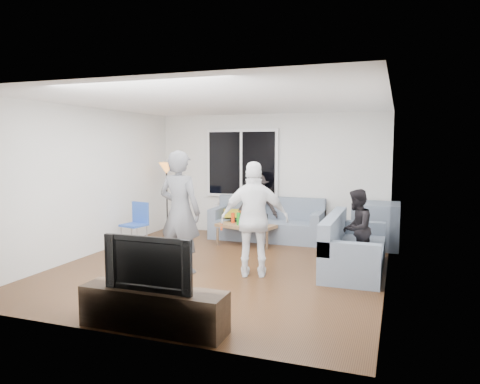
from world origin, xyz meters
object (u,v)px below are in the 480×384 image
at_px(sofa_right_section, 355,243).
at_px(spectator_back, 257,206).
at_px(coffee_table, 246,234).
at_px(player_right, 255,219).
at_px(sofa_back_section, 267,219).
at_px(spectator_right, 356,229).
at_px(side_chair, 134,226).
at_px(television, 152,262).
at_px(floor_lamp, 167,199).
at_px(tv_console, 153,309).
at_px(player_left, 180,212).

height_order(sofa_right_section, spectator_back, spectator_back).
height_order(coffee_table, player_right, player_right).
bearing_deg(sofa_back_section, spectator_right, -39.11).
bearing_deg(sofa_right_section, sofa_back_section, 48.27).
height_order(coffee_table, side_chair, side_chair).
relative_size(sofa_right_section, player_right, 1.17).
bearing_deg(television, floor_lamp, 117.12).
relative_size(side_chair, floor_lamp, 0.55).
distance_m(floor_lamp, spectator_back, 1.94).
bearing_deg(television, spectator_back, 94.43).
distance_m(sofa_right_section, television, 3.55).
bearing_deg(floor_lamp, sofa_right_section, -19.12).
relative_size(spectator_right, tv_console, 0.78).
relative_size(player_right, television, 1.71).
bearing_deg(coffee_table, side_chair, -152.14).
xyz_separation_m(floor_lamp, player_right, (2.70, -2.26, 0.07)).
height_order(floor_lamp, player_right, player_right).
bearing_deg(sofa_right_section, floor_lamp, 70.88).
distance_m(player_left, television, 2.15).
xyz_separation_m(sofa_back_section, player_left, (-0.57, -2.75, 0.51)).
bearing_deg(player_left, player_right, -166.20).
relative_size(sofa_right_section, floor_lamp, 1.28).
xyz_separation_m(sofa_right_section, floor_lamp, (-4.07, 1.41, 0.36)).
bearing_deg(spectator_right, coffee_table, -103.57).
bearing_deg(player_right, sofa_right_section, -165.05).
height_order(sofa_right_section, tv_console, sofa_right_section).
distance_m(sofa_back_section, spectator_back, 0.34).
distance_m(side_chair, floor_lamp, 1.34).
relative_size(sofa_right_section, spectator_back, 1.48).
distance_m(coffee_table, player_left, 2.30).
height_order(player_left, player_right, player_left).
xyz_separation_m(coffee_table, tv_console, (0.39, -4.17, 0.02)).
relative_size(player_left, tv_console, 1.16).
height_order(side_chair, floor_lamp, floor_lamp).
distance_m(sofa_right_section, player_left, 2.75).
bearing_deg(sofa_back_section, floor_lamp, -171.73).
bearing_deg(television, sofa_right_section, 59.63).
xyz_separation_m(coffee_table, spectator_right, (2.18, -0.97, 0.43)).
bearing_deg(sofa_right_section, television, 149.63).
xyz_separation_m(player_right, spectator_right, (1.37, 1.00, -0.23)).
distance_m(coffee_table, television, 4.22).
xyz_separation_m(spectator_right, spectator_back, (-2.16, 1.60, 0.05)).
distance_m(sofa_back_section, sofa_right_section, 2.59).
relative_size(player_left, player_right, 1.09).
bearing_deg(side_chair, spectator_back, 52.37).
bearing_deg(spectator_back, sofa_back_section, -21.32).
distance_m(floor_lamp, player_left, 2.91).
xyz_separation_m(sofa_right_section, side_chair, (-4.07, 0.12, 0.01)).
height_order(sofa_back_section, sofa_right_section, same).
height_order(coffee_table, spectator_right, spectator_right).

